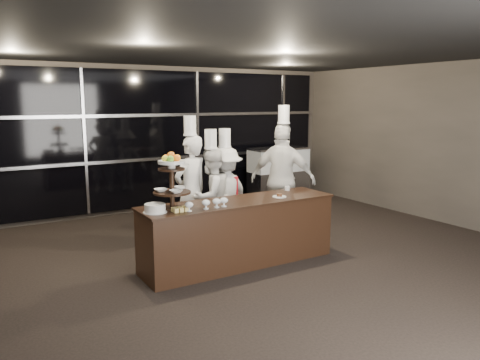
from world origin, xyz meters
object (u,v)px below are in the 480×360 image
buffet_counter (239,232)px  layer_cake (155,208)px  display_stand (172,177)px  chef_c (225,193)px  display_case (278,172)px  chef_d (283,179)px  chef_b (211,196)px  chef_a (191,190)px

buffet_counter → layer_cake: 1.36m
display_stand → chef_c: bearing=38.7°
display_case → chef_d: bearing=-124.5°
display_stand → chef_c: chef_c is taller
display_case → chef_d: (-1.55, -2.25, 0.29)m
layer_cake → chef_b: size_ratio=0.16×
chef_b → chef_d: (1.29, -0.16, 0.18)m
display_stand → chef_a: chef_a is taller
display_stand → chef_c: size_ratio=0.40×
buffet_counter → chef_b: size_ratio=1.53×
display_case → chef_d: chef_d is taller
display_stand → layer_cake: bearing=-168.9°
buffet_counter → display_stand: size_ratio=3.81×
buffet_counter → display_case: bearing=46.6°
buffet_counter → layer_cake: bearing=-177.7°
layer_cake → buffet_counter: bearing=2.3°
display_case → chef_c: size_ratio=0.74×
chef_c → chef_d: bearing=-16.2°
layer_cake → chef_c: size_ratio=0.16×
display_stand → layer_cake: (-0.26, -0.05, -0.37)m
chef_a → chef_d: 1.62m
display_stand → display_case: (3.94, 3.11, -0.65)m
display_stand → chef_d: bearing=19.8°
buffet_counter → chef_d: 1.71m
display_stand → chef_b: 1.60m
buffet_counter → layer_cake: layer_cake is taller
display_stand → chef_c: (1.42, 1.14, -0.55)m
chef_a → chef_c: bearing=1.4°
display_stand → chef_d: chef_d is taller
chef_a → chef_c: (0.62, 0.02, -0.12)m
layer_cake → chef_d: (2.65, 0.91, 0.00)m
display_case → chef_a: bearing=-147.8°
buffet_counter → chef_b: bearing=84.3°
layer_cake → chef_d: chef_d is taller
chef_a → chef_d: bearing=-9.5°
chef_a → layer_cake: bearing=-131.9°
buffet_counter → chef_b: chef_b is taller
buffet_counter → chef_d: chef_d is taller
chef_c → chef_d: (0.97, -0.28, 0.19)m
display_case → chef_a: 3.72m
chef_c → chef_d: size_ratio=0.83×
chef_a → display_case: bearing=32.2°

